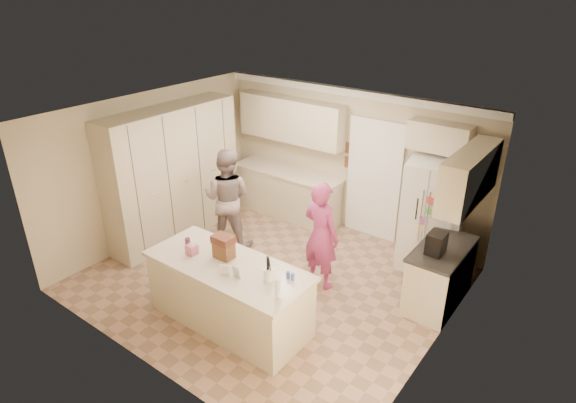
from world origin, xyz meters
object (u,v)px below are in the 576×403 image
Objects in this scene: refrigerator at (432,217)px; island_base at (229,295)px; teen_girl at (321,235)px; tissue_box at (192,250)px; dollhouse_body at (224,250)px; coffee_maker at (436,243)px; utensil_crock at (269,274)px; teen_boy at (227,198)px.

refrigerator is 0.82× the size of island_base.
teen_girl is at bearing 72.21° from island_base.
tissue_box is 0.45m from dollhouse_body.
utensil_crock is at bearing -127.12° from coffee_maker.
teen_girl is at bearing 57.12° from tissue_box.
tissue_box is at bearing 64.70° from teen_girl.
teen_boy reaches higher than tissue_box.
tissue_box is at bearing -142.43° from coffee_maker.
utensil_crock is 0.58× the size of dollhouse_body.
refrigerator is 1.15m from coffee_maker.
refrigerator is at bearing -119.94° from teen_girl.
utensil_crock is at bearing 4.40° from island_base.
island_base is at bearing -175.60° from utensil_crock.
tissue_box is (-2.60, -2.00, -0.07)m from coffee_maker.
utensil_crock is 0.09× the size of teen_girl.
coffee_maker is at bearing 163.86° from teen_boy.
coffee_maker is 1.15× the size of dollhouse_body.
teen_girl reaches higher than coffee_maker.
refrigerator is 6.00× the size of coffee_maker.
coffee_maker is at bearing 37.57° from tissue_box.
coffee_maker reaches higher than tissue_box.
refrigerator is 3.73m from tissue_box.
coffee_maker reaches higher than utensil_crock.
coffee_maker is at bearing 42.83° from island_base.
refrigerator is 3.37m from teen_boy.
dollhouse_body is 1.99m from teen_boy.
teen_boy is at bearing 133.36° from island_base.
coffee_maker is 0.18× the size of teen_girl.
refrigerator is 1.84m from teen_girl.
island_base is 14.67× the size of utensil_crock.
utensil_crock is at bearing 104.37° from teen_girl.
teen_girl is (-0.17, 1.44, -0.15)m from utensil_crock.
teen_boy is 1.04× the size of teen_girl.
refrigerator reaches higher than teen_boy.
tissue_box is 0.08× the size of teen_girl.
refrigerator reaches higher than coffee_maker.
island_base is 15.71× the size of tissue_box.
dollhouse_body is (-0.80, 0.05, 0.04)m from utensil_crock.
coffee_maker is at bearing -76.99° from refrigerator.
teen_girl is (1.96, -0.08, -0.03)m from teen_boy.
utensil_crock is 0.80m from dollhouse_body.
tissue_box is (-1.20, -0.15, -0.00)m from utensil_crock.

